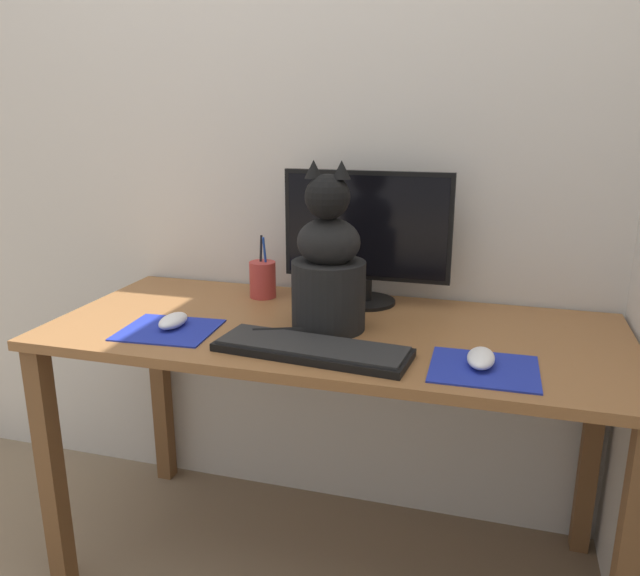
# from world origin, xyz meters

# --- Properties ---
(ground_plane) EXTENTS (12.00, 12.00, 0.00)m
(ground_plane) POSITION_xyz_m (0.00, 0.00, 0.00)
(ground_plane) COLOR #847056
(wall_back) EXTENTS (7.00, 0.04, 2.50)m
(wall_back) POSITION_xyz_m (0.00, 0.35, 1.25)
(wall_back) COLOR beige
(wall_back) RESTS_ON ground_plane
(desk) EXTENTS (1.44, 0.63, 0.72)m
(desk) POSITION_xyz_m (0.00, 0.00, 0.62)
(desk) COLOR brown
(desk) RESTS_ON ground_plane
(monitor) EXTENTS (0.47, 0.17, 0.37)m
(monitor) POSITION_xyz_m (0.03, 0.22, 0.92)
(monitor) COLOR black
(monitor) RESTS_ON desk
(keyboard) EXTENTS (0.46, 0.19, 0.02)m
(keyboard) POSITION_xyz_m (-0.00, -0.19, 0.73)
(keyboard) COLOR black
(keyboard) RESTS_ON desk
(mousepad_left) EXTENTS (0.24, 0.22, 0.00)m
(mousepad_left) POSITION_xyz_m (-0.39, -0.14, 0.72)
(mousepad_left) COLOR #1E2D9E
(mousepad_left) RESTS_ON desk
(mousepad_right) EXTENTS (0.23, 0.20, 0.00)m
(mousepad_right) POSITION_xyz_m (0.38, -0.18, 0.72)
(mousepad_right) COLOR #1E2D9E
(mousepad_right) RESTS_ON desk
(computer_mouse_left) EXTENTS (0.06, 0.11, 0.03)m
(computer_mouse_left) POSITION_xyz_m (-0.38, -0.13, 0.74)
(computer_mouse_left) COLOR white
(computer_mouse_left) RESTS_ON mousepad_left
(computer_mouse_right) EXTENTS (0.06, 0.11, 0.03)m
(computer_mouse_right) POSITION_xyz_m (0.37, -0.16, 0.74)
(computer_mouse_right) COLOR white
(computer_mouse_right) RESTS_ON mousepad_right
(cat) EXTENTS (0.25, 0.23, 0.42)m
(cat) POSITION_xyz_m (-0.01, -0.02, 0.87)
(cat) COLOR black
(cat) RESTS_ON desk
(pen_cup) EXTENTS (0.08, 0.08, 0.18)m
(pen_cup) POSITION_xyz_m (-0.27, 0.20, 0.77)
(pen_cup) COLOR #B23833
(pen_cup) RESTS_ON desk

